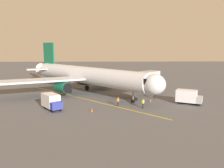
{
  "coord_description": "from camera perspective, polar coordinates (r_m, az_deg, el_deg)",
  "views": [
    {
      "loc": [
        -2.83,
        52.13,
        10.64
      ],
      "look_at": [
        -3.87,
        4.9,
        3.0
      ],
      "focal_mm": 37.91,
      "sensor_mm": 36.0,
      "label": 1
    }
  ],
  "objects": [
    {
      "name": "box_truck_rear_apron",
      "position": [
        41.17,
        -14.34,
        -4.1
      ],
      "size": [
        4.31,
        4.86,
        2.62
      ],
      "color": "#2D3899",
      "rests_on": "ground"
    },
    {
      "name": "safety_cone_wing_port",
      "position": [
        46.38,
        9.24,
        -3.85
      ],
      "size": [
        0.32,
        0.32,
        0.55
      ],
      "primitive_type": "cone",
      "color": "#F2590F",
      "rests_on": "ground"
    },
    {
      "name": "box_truck_portside",
      "position": [
        45.75,
        18.01,
        -2.94
      ],
      "size": [
        4.98,
        3.86,
        2.62
      ],
      "color": "#9E9EA3",
      "rests_on": "ground"
    },
    {
      "name": "airplane",
      "position": [
        53.75,
        -6.36,
        2.03
      ],
      "size": [
        33.04,
        33.13,
        11.5
      ],
      "color": "silver",
      "rests_on": "ground"
    },
    {
      "name": "safety_cone_nose_right",
      "position": [
        48.95,
        15.84,
        -3.39
      ],
      "size": [
        0.32,
        0.32,
        0.55
      ],
      "primitive_type": "cone",
      "color": "#F2590F",
      "rests_on": "ground"
    },
    {
      "name": "box_truck_starboard_side",
      "position": [
        67.98,
        -7.21,
        1.29
      ],
      "size": [
        3.54,
        5.0,
        2.62
      ],
      "color": "yellow",
      "rests_on": "ground"
    },
    {
      "name": "ground_crew_wing_walker",
      "position": [
        41.08,
        7.51,
        -4.63
      ],
      "size": [
        0.45,
        0.47,
        1.71
      ],
      "color": "#23232D",
      "rests_on": "ground"
    },
    {
      "name": "safety_cone_wing_starboard",
      "position": [
        38.98,
        -4.92,
        -6.27
      ],
      "size": [
        0.32,
        0.32,
        0.55
      ],
      "primitive_type": "cone",
      "color": "#F2590F",
      "rests_on": "ground"
    },
    {
      "name": "baggage_cart_near_nose",
      "position": [
        61.8,
        7.93,
        -0.2
      ],
      "size": [
        2.95,
        2.53,
        1.27
      ],
      "color": "#9E9EA3",
      "rests_on": "ground"
    },
    {
      "name": "ground_plane",
      "position": [
        53.28,
        -4.28,
        -2.36
      ],
      "size": [
        220.0,
        220.0,
        0.0
      ],
      "primitive_type": "plane",
      "color": "#565659"
    },
    {
      "name": "ground_crew_marshaller",
      "position": [
        48.7,
        10.34,
        -2.52
      ],
      "size": [
        0.4,
        0.26,
        1.71
      ],
      "color": "#23232D",
      "rests_on": "ground"
    },
    {
      "name": "ground_crew_loader",
      "position": [
        42.05,
        1.5,
        -4.23
      ],
      "size": [
        0.39,
        0.47,
        1.71
      ],
      "color": "#23232D",
      "rests_on": "ground"
    },
    {
      "name": "apron_lead_in_line",
      "position": [
        48.33,
        -6.69,
        -3.59
      ],
      "size": [
        28.31,
        28.6,
        0.01
      ],
      "primitive_type": "cube",
      "rotation": [
        0.0,
        0.0,
        0.78
      ],
      "color": "yellow",
      "rests_on": "ground"
    },
    {
      "name": "safety_cone_nose_left",
      "position": [
        49.64,
        4.09,
        -2.89
      ],
      "size": [
        0.32,
        0.32,
        0.55
      ],
      "primitive_type": "cone",
      "color": "#F2590F",
      "rests_on": "ground"
    },
    {
      "name": "jet_bridge",
      "position": [
        49.85,
        6.78,
        1.19
      ],
      "size": [
        9.52,
        9.45,
        5.4
      ],
      "color": "#B7B7BC",
      "rests_on": "ground"
    }
  ]
}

